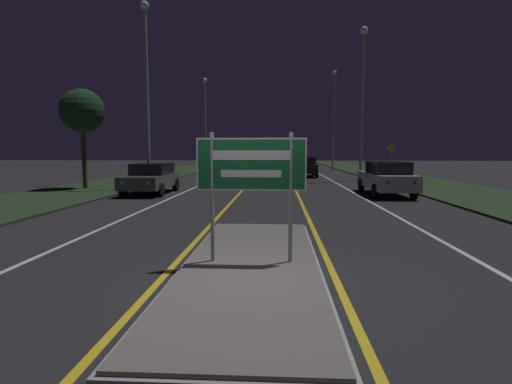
% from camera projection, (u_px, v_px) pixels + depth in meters
% --- Properties ---
extents(ground_plane, '(160.00, 160.00, 0.00)m').
position_uv_depth(ground_plane, '(248.00, 281.00, 6.29)').
color(ground_plane, '#232326').
extents(median_island, '(2.42, 7.36, 0.10)m').
position_uv_depth(median_island, '(251.00, 264.00, 7.09)').
color(median_island, '#999993').
rests_on(median_island, ground_plane).
extents(verge_left, '(5.00, 100.00, 0.08)m').
position_uv_depth(verge_left, '(129.00, 181.00, 26.67)').
color(verge_left, '#23381E').
rests_on(verge_left, ground_plane).
extents(verge_right, '(5.00, 100.00, 0.08)m').
position_uv_depth(verge_right, '(418.00, 182.00, 25.63)').
color(verge_right, '#23381E').
rests_on(verge_right, ground_plane).
extents(centre_line_yellow_left, '(0.12, 70.00, 0.01)m').
position_uv_depth(centre_line_yellow_left, '(254.00, 177.00, 31.20)').
color(centre_line_yellow_left, gold).
rests_on(centre_line_yellow_left, ground_plane).
extents(centre_line_yellow_right, '(0.12, 70.00, 0.01)m').
position_uv_depth(centre_line_yellow_right, '(290.00, 177.00, 31.05)').
color(centre_line_yellow_right, gold).
rests_on(centre_line_yellow_right, ground_plane).
extents(lane_line_white_left, '(0.12, 70.00, 0.01)m').
position_uv_depth(lane_line_white_left, '(219.00, 177.00, 31.35)').
color(lane_line_white_left, silver).
rests_on(lane_line_white_left, ground_plane).
extents(lane_line_white_right, '(0.12, 70.00, 0.01)m').
position_uv_depth(lane_line_white_right, '(326.00, 177.00, 30.89)').
color(lane_line_white_right, silver).
rests_on(lane_line_white_right, ground_plane).
extents(edge_line_white_left, '(0.10, 70.00, 0.01)m').
position_uv_depth(edge_line_white_left, '(181.00, 177.00, 31.52)').
color(edge_line_white_left, silver).
rests_on(edge_line_white_left, ground_plane).
extents(edge_line_white_right, '(0.10, 70.00, 0.01)m').
position_uv_depth(edge_line_white_right, '(365.00, 178.00, 30.73)').
color(edge_line_white_right, silver).
rests_on(edge_line_white_right, ground_plane).
extents(highway_sign, '(1.91, 0.07, 2.27)m').
position_uv_depth(highway_sign, '(251.00, 171.00, 6.91)').
color(highway_sign, '#9E9E99').
rests_on(highway_sign, median_island).
extents(streetlight_left_near, '(0.46, 0.46, 9.61)m').
position_uv_depth(streetlight_left_near, '(147.00, 79.00, 20.53)').
color(streetlight_left_near, '#9E9E99').
rests_on(streetlight_left_near, ground_plane).
extents(streetlight_left_far, '(0.45, 0.45, 8.60)m').
position_uv_depth(streetlight_left_far, '(205.00, 116.00, 36.20)').
color(streetlight_left_far, '#9E9E99').
rests_on(streetlight_left_far, ground_plane).
extents(streetlight_right_near, '(0.55, 0.55, 10.27)m').
position_uv_depth(streetlight_right_near, '(363.00, 82.00, 26.75)').
color(streetlight_right_near, '#9E9E99').
rests_on(streetlight_right_near, ground_plane).
extents(streetlight_right_far, '(0.46, 0.46, 10.23)m').
position_uv_depth(streetlight_right_far, '(334.00, 111.00, 41.01)').
color(streetlight_right_far, '#9E9E99').
rests_on(streetlight_right_far, ground_plane).
extents(car_receding_0, '(1.86, 4.82, 1.56)m').
position_uv_depth(car_receding_0, '(386.00, 178.00, 18.56)').
color(car_receding_0, '#B7B7BC').
rests_on(car_receding_0, ground_plane).
extents(car_receding_1, '(1.84, 4.81, 1.57)m').
position_uv_depth(car_receding_1, '(305.00, 166.00, 31.84)').
color(car_receding_1, black).
rests_on(car_receding_1, ground_plane).
extents(car_receding_2, '(1.98, 4.16, 1.48)m').
position_uv_depth(car_receding_2, '(298.00, 163.00, 41.66)').
color(car_receding_2, '#4C514C').
rests_on(car_receding_2, ground_plane).
extents(car_receding_3, '(1.95, 4.54, 1.42)m').
position_uv_depth(car_receding_3, '(292.00, 161.00, 53.98)').
color(car_receding_3, silver).
rests_on(car_receding_3, ground_plane).
extents(car_approaching_0, '(1.93, 4.43, 1.45)m').
position_uv_depth(car_approaching_0, '(151.00, 178.00, 19.28)').
color(car_approaching_0, '#4C514C').
rests_on(car_approaching_0, ground_plane).
extents(warning_sign, '(0.60, 0.06, 2.47)m').
position_uv_depth(warning_sign, '(391.00, 158.00, 29.00)').
color(warning_sign, '#9E9E99').
rests_on(warning_sign, verge_right).
extents(roadside_palm_left, '(2.28, 2.28, 5.20)m').
position_uv_depth(roadside_palm_left, '(82.00, 112.00, 20.82)').
color(roadside_palm_left, '#4C3823').
rests_on(roadside_palm_left, verge_left).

